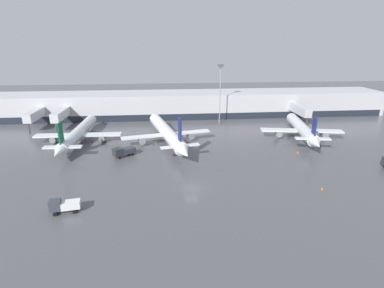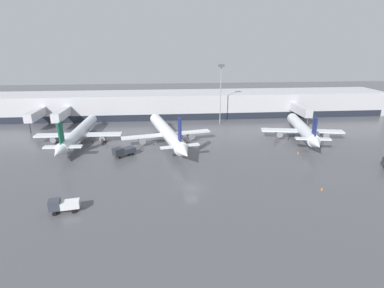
% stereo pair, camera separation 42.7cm
% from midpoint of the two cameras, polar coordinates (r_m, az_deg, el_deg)
% --- Properties ---
extents(ground_plane, '(320.00, 320.00, 0.00)m').
position_cam_midpoint_polar(ground_plane, '(59.23, -0.24, -8.38)').
color(ground_plane, '#4C4C51').
extents(terminal_building, '(160.00, 29.52, 9.00)m').
position_cam_midpoint_polar(terminal_building, '(116.60, -3.11, 7.59)').
color(terminal_building, '#B2B2B7').
rests_on(terminal_building, ground_plane).
extents(parked_jet_0, '(23.46, 33.16, 9.25)m').
position_cam_midpoint_polar(parked_jet_0, '(92.89, 20.04, 2.73)').
color(parked_jet_0, silver).
rests_on(parked_jet_0, ground_plane).
extents(parked_jet_1, '(25.02, 39.82, 10.54)m').
position_cam_midpoint_polar(parked_jet_1, '(84.22, -5.02, 2.25)').
color(parked_jet_1, silver).
rests_on(parked_jet_1, ground_plane).
extents(parked_jet_2, '(24.21, 38.12, 9.12)m').
position_cam_midpoint_polar(parked_jet_2, '(91.02, -21.00, 1.94)').
color(parked_jet_2, silver).
rests_on(parked_jet_2, ground_plane).
extents(service_truck_1, '(5.86, 5.05, 2.40)m').
position_cam_midpoint_polar(service_truck_1, '(76.46, -13.07, -1.33)').
color(service_truck_1, '#2D333D').
rests_on(service_truck_1, ground_plane).
extents(service_truck_2, '(5.01, 2.53, 2.46)m').
position_cam_midpoint_polar(service_truck_2, '(55.16, -23.44, -10.63)').
color(service_truck_2, silver).
rests_on(service_truck_2, ground_plane).
extents(traffic_cone_1, '(0.38, 0.38, 0.55)m').
position_cam_midpoint_polar(traffic_cone_1, '(63.58, 23.37, -7.77)').
color(traffic_cone_1, orange).
rests_on(traffic_cone_1, ground_plane).
extents(traffic_cone_2, '(0.42, 0.42, 0.68)m').
position_cam_midpoint_polar(traffic_cone_2, '(81.37, 19.37, -1.49)').
color(traffic_cone_2, orange).
rests_on(traffic_cone_2, ground_plane).
extents(apron_light_mast_2, '(1.80, 1.80, 20.16)m').
position_cam_midpoint_polar(apron_light_mast_2, '(103.57, 5.34, 12.40)').
color(apron_light_mast_2, gray).
rests_on(apron_light_mast_2, ground_plane).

